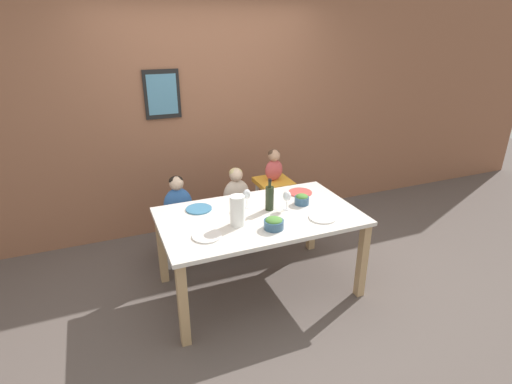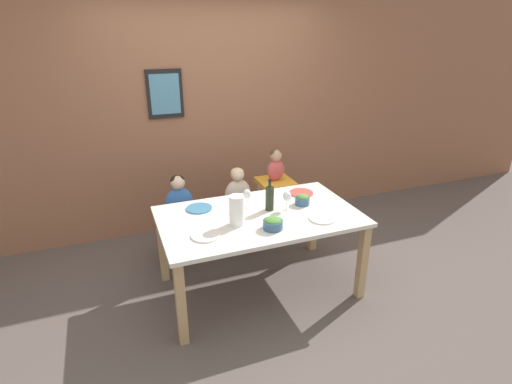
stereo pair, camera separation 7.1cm
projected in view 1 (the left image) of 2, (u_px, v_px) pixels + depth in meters
The scene contains 19 objects.
ground_plane at pixel (259, 287), 3.69m from camera, with size 14.00×14.00×0.00m, color #564C47.
wall_back at pixel (208, 112), 4.42m from camera, with size 10.00×0.09×2.70m.
dining_table at pixel (259, 224), 3.43m from camera, with size 1.69×1.00×0.74m.
chair_far_left at pixel (180, 224), 4.01m from camera, with size 0.42×0.43×0.45m.
chair_far_center at pixel (237, 214), 4.22m from camera, with size 0.42×0.43×0.45m.
chair_right_highchair at pixel (273, 193), 4.30m from camera, with size 0.36×0.37×0.71m.
person_child_left at pixel (178, 198), 3.90m from camera, with size 0.28×0.15×0.45m.
person_child_center at pixel (236, 189), 4.11m from camera, with size 0.28×0.15×0.45m.
person_baby_right at pixel (274, 164), 4.17m from camera, with size 0.19×0.13×0.34m.
wine_bottle at pixel (270, 198), 3.45m from camera, with size 0.07×0.07×0.29m.
paper_towel_roll at pixel (237, 211), 3.18m from camera, with size 0.12×0.12×0.25m.
wine_glass_near at pixel (287, 196), 3.45m from camera, with size 0.07×0.07×0.17m.
wine_glass_far at pixel (247, 195), 3.49m from camera, with size 0.07×0.07×0.17m.
salad_bowl_large at pixel (274, 223), 3.15m from camera, with size 0.16×0.16×0.10m.
salad_bowl_small at pixel (302, 199), 3.58m from camera, with size 0.13×0.13×0.10m.
dinner_plate_front_left at pixel (207, 236), 3.04m from camera, with size 0.23×0.23×0.01m.
dinner_plate_back_left at pixel (199, 209), 3.49m from camera, with size 0.23×0.23×0.01m.
dinner_plate_back_right at pixel (300, 192), 3.83m from camera, with size 0.23×0.23×0.01m.
dinner_plate_front_right at pixel (322, 218), 3.33m from camera, with size 0.23×0.23×0.01m.
Camera 1 is at (-1.19, -2.82, 2.24)m, focal length 28.00 mm.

